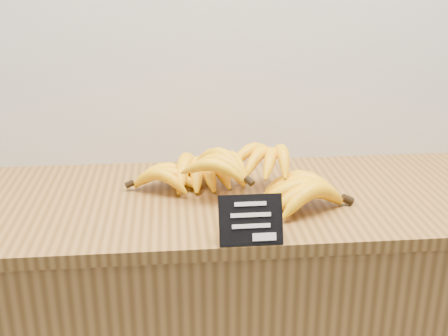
# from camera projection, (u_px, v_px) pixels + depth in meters

# --- Properties ---
(counter_top) EXTENTS (1.57, 0.54, 0.03)m
(counter_top) POSITION_uv_depth(u_px,v_px,m) (222.00, 200.00, 1.39)
(counter_top) COLOR olive
(counter_top) RESTS_ON counter
(chalkboard_sign) EXTENTS (0.13, 0.04, 0.10)m
(chalkboard_sign) POSITION_uv_depth(u_px,v_px,m) (251.00, 220.00, 1.14)
(chalkboard_sign) COLOR black
(chalkboard_sign) RESTS_ON counter_top
(banana_pile) EXTENTS (0.54, 0.42, 0.12)m
(banana_pile) POSITION_uv_depth(u_px,v_px,m) (236.00, 176.00, 1.38)
(banana_pile) COLOR #FFBD0A
(banana_pile) RESTS_ON counter_top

